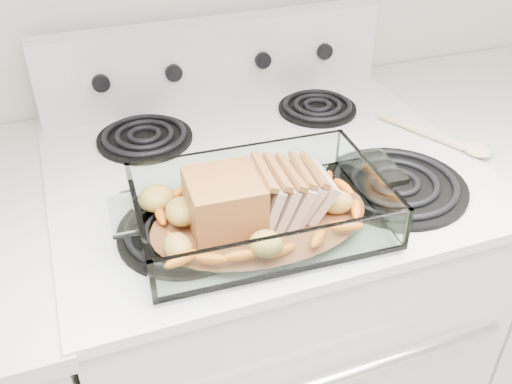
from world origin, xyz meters
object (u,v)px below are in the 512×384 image
object	(u,v)px
counter_right	(492,265)
baking_dish	(260,214)
pork_roast	(247,201)
electric_range	(261,327)

from	to	relation	value
counter_right	baking_dish	size ratio (longest dim) A/B	2.44
counter_right	pork_roast	xyz separation A→B (m)	(-0.76, -0.18, 0.53)
electric_range	counter_right	bearing A→B (deg)	-0.10
electric_range	pork_roast	bearing A→B (deg)	-116.99
electric_range	baking_dish	bearing A→B (deg)	-111.30
electric_range	pork_roast	size ratio (longest dim) A/B	4.91
baking_dish	pork_roast	world-z (taller)	pork_roast
electric_range	counter_right	xyz separation A→B (m)	(0.66, -0.00, -0.02)
electric_range	pork_roast	distance (m)	0.55
counter_right	baking_dish	bearing A→B (deg)	-166.02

